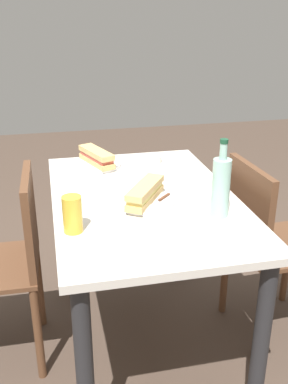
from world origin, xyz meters
name	(u,v)px	position (x,y,z in m)	size (l,w,h in m)	color
ground_plane	(144,345)	(0.00, 0.00, 0.00)	(8.00, 8.00, 0.00)	#47382D
dining_table	(144,225)	(0.00, 0.00, 0.65)	(1.15, 0.75, 0.78)	beige
chair_far	(265,240)	(0.00, 0.57, 0.51)	(0.42, 0.42, 0.88)	brown
chair_near	(10,258)	(-0.09, -0.57, 0.51)	(0.41, 0.41, 0.88)	brown
plate_near	(145,202)	(0.07, -0.01, 0.78)	(0.23, 0.23, 0.01)	white
baguette_sandwich_near	(145,193)	(0.07, -0.01, 0.83)	(0.25, 0.20, 0.07)	tan
knife_near	(159,201)	(0.09, 0.04, 0.79)	(0.13, 0.14, 0.01)	silver
plate_far	(97,165)	(-0.41, -0.14, 0.78)	(0.23, 0.23, 0.01)	white
baguette_sandwich_far	(97,157)	(-0.41, -0.14, 0.83)	(0.25, 0.15, 0.07)	tan
knife_far	(106,160)	(-0.44, -0.10, 0.79)	(0.18, 0.04, 0.01)	silver
water_bottle	(221,186)	(0.23, 0.24, 0.89)	(0.07, 0.07, 0.30)	#99C6B7
beer_glass	(72,214)	(0.25, -0.31, 0.84)	(0.07, 0.07, 0.13)	gold
olive_bowl	(153,159)	(-0.42, 0.14, 0.79)	(0.08, 0.08, 0.03)	silver
paper_napkin	(89,250)	(0.39, -0.27, 0.78)	(0.14, 0.14, 0.00)	white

